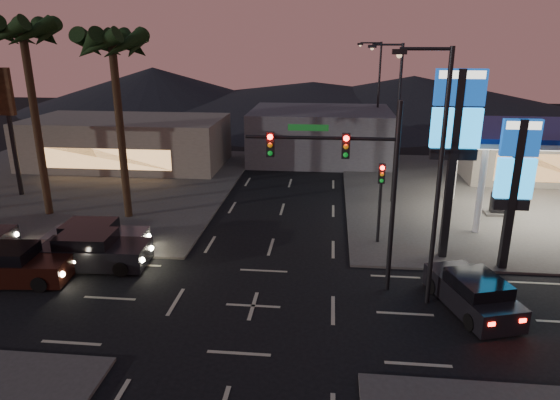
# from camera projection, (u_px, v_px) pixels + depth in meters

# --- Properties ---
(ground) EXTENTS (140.00, 140.00, 0.00)m
(ground) POSITION_uv_depth(u_px,v_px,m) (253.00, 306.00, 20.04)
(ground) COLOR black
(ground) RESTS_ON ground
(corner_lot_ne) EXTENTS (24.00, 24.00, 0.12)m
(corner_lot_ne) POSITION_uv_depth(u_px,v_px,m) (524.00, 197.00, 33.62)
(corner_lot_ne) COLOR #47443F
(corner_lot_ne) RESTS_ON ground
(corner_lot_nw) EXTENTS (24.00, 24.00, 0.12)m
(corner_lot_nw) POSITION_uv_depth(u_px,v_px,m) (72.00, 184.00, 36.71)
(corner_lot_nw) COLOR #47443F
(corner_lot_nw) RESTS_ON ground
(convenience_store) EXTENTS (10.00, 6.00, 4.00)m
(convenience_store) POSITION_uv_depth(u_px,v_px,m) (531.00, 153.00, 37.56)
(convenience_store) COLOR #726B5B
(convenience_store) RESTS_ON ground
(pylon_sign_tall) EXTENTS (2.20, 0.35, 9.00)m
(pylon_sign_tall) POSITION_uv_depth(u_px,v_px,m) (456.00, 128.00, 22.45)
(pylon_sign_tall) COLOR black
(pylon_sign_tall) RESTS_ON ground
(pylon_sign_short) EXTENTS (1.60, 0.35, 7.00)m
(pylon_sign_short) POSITION_uv_depth(u_px,v_px,m) (516.00, 173.00, 21.80)
(pylon_sign_short) COLOR black
(pylon_sign_short) RESTS_ON ground
(traffic_signal_mast) EXTENTS (6.10, 0.39, 8.00)m
(traffic_signal_mast) POSITION_uv_depth(u_px,v_px,m) (351.00, 170.00, 19.95)
(traffic_signal_mast) COLOR black
(traffic_signal_mast) RESTS_ON ground
(pedestal_signal) EXTENTS (0.32, 0.39, 4.30)m
(pedestal_signal) POSITION_uv_depth(u_px,v_px,m) (381.00, 190.00, 25.22)
(pedestal_signal) COLOR black
(pedestal_signal) RESTS_ON ground
(streetlight_near) EXTENTS (2.14, 0.25, 10.00)m
(streetlight_near) POSITION_uv_depth(u_px,v_px,m) (435.00, 166.00, 18.57)
(streetlight_near) COLOR black
(streetlight_near) RESTS_ON ground
(streetlight_mid) EXTENTS (2.14, 0.25, 10.00)m
(streetlight_mid) POSITION_uv_depth(u_px,v_px,m) (395.00, 115.00, 30.87)
(streetlight_mid) COLOR black
(streetlight_mid) RESTS_ON ground
(streetlight_far) EXTENTS (2.14, 0.25, 10.00)m
(streetlight_far) POSITION_uv_depth(u_px,v_px,m) (376.00, 92.00, 44.12)
(streetlight_far) COLOR black
(streetlight_far) RESTS_ON ground
(palm_a) EXTENTS (4.41, 4.41, 10.86)m
(palm_a) POSITION_uv_depth(u_px,v_px,m) (113.00, 54.00, 27.00)
(palm_a) COLOR black
(palm_a) RESTS_ON ground
(palm_b) EXTENTS (4.41, 4.41, 11.46)m
(palm_b) POSITION_uv_depth(u_px,v_px,m) (24.00, 44.00, 27.32)
(palm_b) COLOR black
(palm_b) RESTS_ON ground
(building_far_west) EXTENTS (16.00, 8.00, 4.00)m
(building_far_west) POSITION_uv_depth(u_px,v_px,m) (127.00, 142.00, 41.60)
(building_far_west) COLOR #726B5B
(building_far_west) RESTS_ON ground
(building_far_mid) EXTENTS (12.00, 9.00, 4.40)m
(building_far_mid) POSITION_uv_depth(u_px,v_px,m) (320.00, 135.00, 43.78)
(building_far_mid) COLOR #4C4C51
(building_far_mid) RESTS_ON ground
(hill_left) EXTENTS (40.00, 40.00, 6.00)m
(hill_left) POSITION_uv_depth(u_px,v_px,m) (154.00, 87.00, 78.32)
(hill_left) COLOR black
(hill_left) RESTS_ON ground
(hill_right) EXTENTS (50.00, 50.00, 5.00)m
(hill_right) POSITION_uv_depth(u_px,v_px,m) (413.00, 93.00, 74.60)
(hill_right) COLOR black
(hill_right) RESTS_ON ground
(hill_center) EXTENTS (60.00, 60.00, 4.00)m
(hill_center) POSITION_uv_depth(u_px,v_px,m) (313.00, 95.00, 76.21)
(hill_center) COLOR black
(hill_center) RESTS_ON ground
(car_lane_a_front) EXTENTS (5.15, 2.34, 1.65)m
(car_lane_a_front) POSITION_uv_depth(u_px,v_px,m) (93.00, 251.00, 23.32)
(car_lane_a_front) COLOR black
(car_lane_a_front) RESTS_ON ground
(car_lane_a_mid) EXTENTS (5.08, 2.43, 1.61)m
(car_lane_a_mid) POSITION_uv_depth(u_px,v_px,m) (12.00, 266.00, 21.87)
(car_lane_a_mid) COLOR black
(car_lane_a_mid) RESTS_ON ground
(car_lane_b_front) EXTENTS (5.01, 2.28, 1.60)m
(car_lane_b_front) POSITION_uv_depth(u_px,v_px,m) (96.00, 239.00, 24.84)
(car_lane_b_front) COLOR slate
(car_lane_b_front) RESTS_ON ground
(suv_station) EXTENTS (3.12, 4.84, 1.50)m
(suv_station) POSITION_uv_depth(u_px,v_px,m) (473.00, 293.00, 19.60)
(suv_station) COLOR black
(suv_station) RESTS_ON ground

